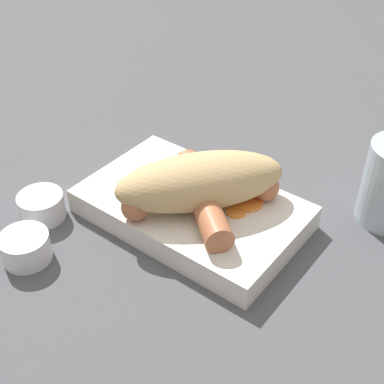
{
  "coord_description": "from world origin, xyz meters",
  "views": [
    {
      "loc": [
        -0.29,
        0.38,
        0.41
      ],
      "look_at": [
        0.0,
        0.0,
        0.04
      ],
      "focal_mm": 50.0,
      "sensor_mm": 36.0,
      "label": 1
    }
  ],
  "objects": [
    {
      "name": "food_tray",
      "position": [
        0.0,
        0.0,
        0.02
      ],
      "size": [
        0.25,
        0.16,
        0.03
      ],
      "color": "silver",
      "rests_on": "ground_plane"
    },
    {
      "name": "pickled_veggies",
      "position": [
        -0.05,
        -0.03,
        0.03
      ],
      "size": [
        0.07,
        0.06,
        0.0
      ],
      "color": "#F99E4C",
      "rests_on": "food_tray"
    },
    {
      "name": "bread_roll",
      "position": [
        -0.01,
        0.0,
        0.06
      ],
      "size": [
        0.18,
        0.2,
        0.06
      ],
      "color": "tan",
      "rests_on": "food_tray"
    },
    {
      "name": "condiment_cup_far",
      "position": [
        0.1,
        0.16,
        0.01
      ],
      "size": [
        0.05,
        0.05,
        0.03
      ],
      "color": "white",
      "rests_on": "ground_plane"
    },
    {
      "name": "condiment_cup_near",
      "position": [
        0.14,
        0.1,
        0.01
      ],
      "size": [
        0.05,
        0.05,
        0.03
      ],
      "color": "white",
      "rests_on": "ground_plane"
    },
    {
      "name": "ground_plane",
      "position": [
        0.0,
        0.0,
        0.0
      ],
      "size": [
        3.0,
        3.0,
        0.0
      ],
      "primitive_type": "plane",
      "color": "#4C4C51"
    },
    {
      "name": "sausage",
      "position": [
        -0.02,
        0.01,
        0.05
      ],
      "size": [
        0.14,
        0.15,
        0.03
      ],
      "color": "#B26642",
      "rests_on": "food_tray"
    }
  ]
}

